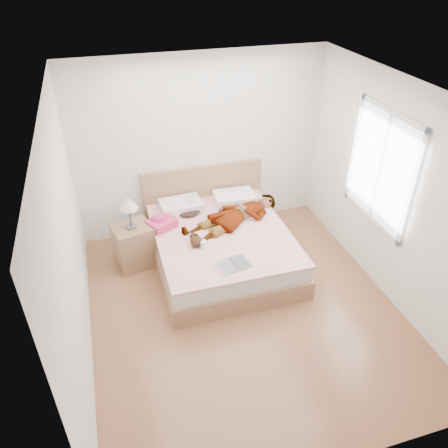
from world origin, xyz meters
name	(u,v)px	position (x,y,z in m)	size (l,w,h in m)	color
ground	(244,309)	(0.00, 0.00, 0.00)	(4.00, 4.00, 0.00)	#522E19
woman	(235,213)	(0.26, 1.19, 0.62)	(0.58, 1.55, 0.21)	white
hair	(187,207)	(-0.31, 1.64, 0.55)	(0.42, 0.52, 0.08)	black
phone	(192,199)	(-0.24, 1.59, 0.70)	(0.05, 0.10, 0.01)	silver
room_shell	(381,168)	(1.77, 0.30, 1.50)	(4.00, 4.00, 4.00)	white
bed	(220,243)	(0.00, 1.04, 0.28)	(1.80, 2.08, 1.00)	brown
towel	(161,222)	(-0.75, 1.30, 0.58)	(0.44, 0.41, 0.18)	#F1416C
magazine	(233,265)	(-0.07, 0.24, 0.52)	(0.45, 0.34, 0.02)	silver
coffee_mug	(203,244)	(-0.32, 0.70, 0.56)	(0.13, 0.10, 0.10)	white
plush_toy	(196,240)	(-0.40, 0.77, 0.58)	(0.18, 0.25, 0.13)	#321D0D
nightstand	(134,242)	(-1.14, 1.28, 0.35)	(0.57, 0.53, 1.05)	brown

